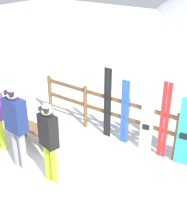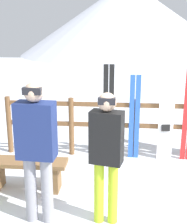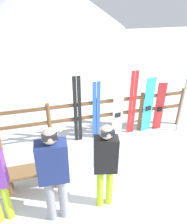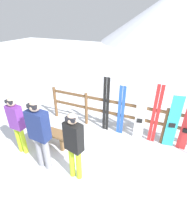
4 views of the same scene
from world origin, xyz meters
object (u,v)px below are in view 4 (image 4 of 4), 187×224
object	(u,v)px
ski_pair_black	(106,105)
ski_pair_red	(155,115)
person_black	(74,143)
snowboard_cyan	(173,123)
ski_pair_blue	(121,111)
bench	(50,134)
snowboard_red	(186,128)
person_purple	(16,122)
person_navy	(39,132)
snowboard_white	(140,118)

from	to	relation	value
ski_pair_black	ski_pair_red	world-z (taller)	ski_pair_red
person_black	snowboard_cyan	xyz separation A→B (m)	(1.85, 2.05, -0.23)
person_black	ski_pair_blue	xyz separation A→B (m)	(0.41, 2.06, -0.21)
bench	snowboard_red	distance (m)	3.69
person_black	snowboard_red	xyz separation A→B (m)	(2.19, 2.05, -0.31)
person_purple	snowboard_red	distance (m)	4.37
person_navy	ski_pair_blue	world-z (taller)	person_navy
snowboard_white	snowboard_red	size ratio (longest dim) A/B	1.00
person_navy	ski_pair_red	bearing A→B (deg)	43.38
person_purple	person_navy	bearing A→B (deg)	-11.76
ski_pair_red	snowboard_red	size ratio (longest dim) A/B	1.28
snowboard_white	ski_pair_red	world-z (taller)	ski_pair_red
ski_pair_black	ski_pair_blue	xyz separation A→B (m)	(0.48, 0.00, -0.09)
person_black	person_purple	bearing A→B (deg)	175.47
ski_pair_red	ski_pair_black	bearing A→B (deg)	180.00
person_navy	ski_pair_black	bearing A→B (deg)	69.80
bench	ski_pair_black	size ratio (longest dim) A/B	0.68
snowboard_white	ski_pair_blue	bearing A→B (deg)	179.65
person_black	ski_pair_black	xyz separation A→B (m)	(-0.07, 2.06, -0.11)
snowboard_white	snowboard_cyan	bearing A→B (deg)	0.01
ski_pair_black	snowboard_white	size ratio (longest dim) A/B	1.29
ski_pair_black	snowboard_red	xyz separation A→B (m)	(2.26, -0.00, -0.20)
person_purple	ski_pair_black	world-z (taller)	ski_pair_black
snowboard_cyan	snowboard_red	distance (m)	0.36
snowboard_white	ski_pair_black	bearing A→B (deg)	179.81
ski_pair_blue	snowboard_white	xyz separation A→B (m)	(0.58, -0.00, -0.11)
person_navy	snowboard_red	size ratio (longest dim) A/B	1.31
snowboard_white	ski_pair_red	distance (m)	0.45
person_navy	snowboard_cyan	bearing A→B (deg)	37.97
person_purple	snowboard_red	world-z (taller)	person_purple
snowboard_cyan	snowboard_red	world-z (taller)	snowboard_cyan
person_purple	snowboard_red	size ratio (longest dim) A/B	1.18
person_navy	ski_pair_red	size ratio (longest dim) A/B	1.02
ski_pair_red	ski_pair_blue	bearing A→B (deg)	180.00
ski_pair_blue	person_navy	bearing A→B (deg)	-120.79
ski_pair_blue	person_black	bearing A→B (deg)	-101.27
snowboard_white	person_purple	bearing A→B (deg)	-144.75
ski_pair_black	ski_pair_blue	distance (m)	0.49
ski_pair_black	ski_pair_red	distance (m)	1.45
ski_pair_red	snowboard_red	xyz separation A→B (m)	(0.81, -0.00, -0.20)
person_purple	snowboard_cyan	world-z (taller)	person_purple
ski_pair_black	ski_pair_red	size ratio (longest dim) A/B	1.00
person_navy	snowboard_red	xyz separation A→B (m)	(3.04, 2.10, -0.36)
person_navy	snowboard_white	world-z (taller)	person_navy
bench	snowboard_white	bearing A→B (deg)	31.06
person_black	snowboard_red	bearing A→B (deg)	43.11
person_navy	ski_pair_black	distance (m)	2.25
ski_pair_blue	snowboard_white	bearing A→B (deg)	-0.35
bench	ski_pair_red	bearing A→B (deg)	27.12
person_purple	snowboard_cyan	size ratio (longest dim) A/B	1.05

